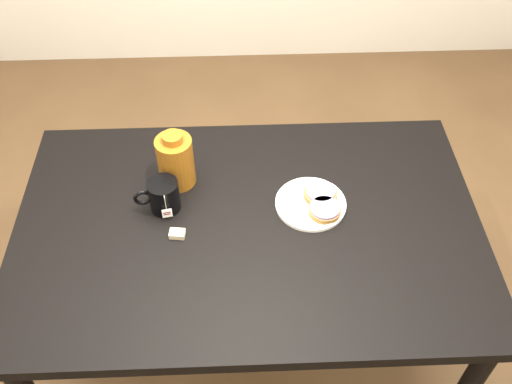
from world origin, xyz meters
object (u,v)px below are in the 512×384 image
teabag_pouch (177,234)px  bagel_front (325,210)px  bagel_back (320,193)px  mug (163,195)px  plate (311,203)px  table (248,241)px  bagel_package (176,161)px

teabag_pouch → bagel_front: bearing=7.9°
bagel_back → mug: (-0.48, -0.02, 0.03)m
plate → teabag_pouch: (-0.40, -0.10, 0.00)m
bagel_back → bagel_front: 0.07m
mug → teabag_pouch: mug is taller
plate → bagel_back: 0.04m
table → bagel_package: bagel_package is taller
bagel_back → teabag_pouch: size_ratio=3.06×
table → mug: bearing=163.2°
table → plate: (0.19, 0.07, 0.09)m
bagel_back → table: bearing=-157.8°
bagel_front → bagel_back: bearing=93.9°
mug → bagel_package: bearing=61.8°
bagel_back → bagel_package: bagel_package is taller
mug → teabag_pouch: size_ratio=3.24×
teabag_pouch → bagel_back: bearing=16.6°
table → bagel_back: bearing=22.2°
plate → bagel_front: size_ratio=1.81×
table → bagel_back: size_ratio=10.18×
table → mug: size_ratio=9.59×
bagel_front → bagel_package: 0.48m
table → plate: size_ratio=6.44×
bagel_back → mug: 0.48m
teabag_pouch → table: bearing=10.2°
plate → bagel_package: bagel_package is taller
plate → bagel_front: (0.04, -0.04, 0.02)m
plate → table: bearing=-161.1°
bagel_back → bagel_front: size_ratio=1.15×
bagel_package → bagel_front: bearing=-20.1°
bagel_back → bagel_front: bearing=-86.1°
bagel_front → bagel_package: (-0.45, 0.16, 0.06)m
bagel_back → bagel_front: same height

